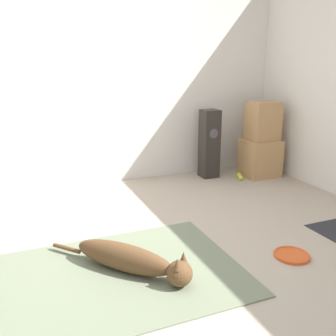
% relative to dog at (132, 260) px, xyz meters
% --- Properties ---
extents(ground_plane, '(12.00, 12.00, 0.00)m').
position_rel_dog_xyz_m(ground_plane, '(0.02, 0.06, -0.11)').
color(ground_plane, '#B2A38E').
extents(wall_back, '(8.00, 0.06, 2.55)m').
position_rel_dog_xyz_m(wall_back, '(0.02, 2.16, 1.17)').
color(wall_back, silver).
rests_on(wall_back, ground_plane).
extents(area_rug, '(1.79, 1.24, 0.01)m').
position_rel_dog_xyz_m(area_rug, '(-0.14, 0.01, -0.10)').
color(area_rug, slate).
rests_on(area_rug, ground_plane).
extents(dog, '(0.81, 0.92, 0.23)m').
position_rel_dog_xyz_m(dog, '(0.00, 0.00, 0.00)').
color(dog, brown).
rests_on(dog, area_rug).
extents(frisbee, '(0.27, 0.27, 0.03)m').
position_rel_dog_xyz_m(frisbee, '(1.20, -0.24, -0.10)').
color(frisbee, '#DB511E').
rests_on(frisbee, ground_plane).
extents(cardboard_box_lower, '(0.45, 0.39, 0.47)m').
position_rel_dog_xyz_m(cardboard_box_lower, '(2.24, 1.64, 0.13)').
color(cardboard_box_lower, tan).
rests_on(cardboard_box_lower, ground_plane).
extents(cardboard_box_upper, '(0.37, 0.32, 0.48)m').
position_rel_dog_xyz_m(cardboard_box_upper, '(2.26, 1.65, 0.61)').
color(cardboard_box_upper, tan).
rests_on(cardboard_box_upper, cardboard_box_lower).
extents(floor_speaker, '(0.21, 0.22, 0.86)m').
position_rel_dog_xyz_m(floor_speaker, '(1.61, 1.86, 0.32)').
color(floor_speaker, '#2D2823').
rests_on(floor_speaker, ground_plane).
extents(tennis_ball_by_boxes, '(0.07, 0.07, 0.07)m').
position_rel_dog_xyz_m(tennis_ball_by_boxes, '(1.95, 1.66, -0.08)').
color(tennis_ball_by_boxes, '#C6E033').
rests_on(tennis_ball_by_boxes, ground_plane).
extents(tennis_ball_near_speaker, '(0.07, 0.07, 0.07)m').
position_rel_dog_xyz_m(tennis_ball_near_speaker, '(1.91, 1.56, -0.08)').
color(tennis_ball_near_speaker, '#C6E033').
rests_on(tennis_ball_near_speaker, ground_plane).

